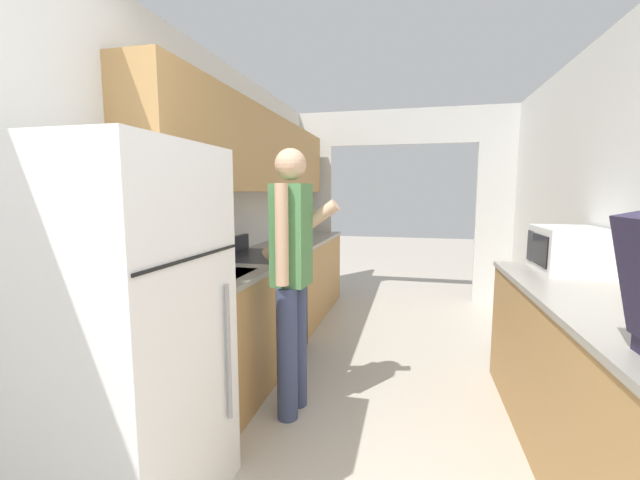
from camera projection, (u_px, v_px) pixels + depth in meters
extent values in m
cube|color=silver|center=(178.00, 218.00, 2.72)|extent=(0.06, 7.01, 2.50)
cube|color=#B2844C|center=(260.00, 153.00, 3.64)|extent=(0.32, 3.44, 0.71)
cube|color=silver|center=(309.00, 221.00, 5.54)|extent=(0.65, 0.06, 2.05)
cube|color=silver|center=(502.00, 224.00, 4.96)|extent=(0.65, 0.06, 2.05)
cube|color=silver|center=(403.00, 127.00, 5.10)|extent=(3.19, 0.06, 0.45)
cube|color=#B2844C|center=(211.00, 346.00, 2.55)|extent=(0.60, 0.92, 0.86)
cube|color=gray|center=(208.00, 279.00, 2.49)|extent=(0.62, 0.93, 0.03)
cube|color=#B2844C|center=(301.00, 278.00, 4.58)|extent=(0.60, 1.76, 0.86)
cube|color=gray|center=(301.00, 240.00, 4.53)|extent=(0.62, 1.77, 0.03)
cube|color=#9EA3A8|center=(216.00, 273.00, 2.58)|extent=(0.42, 0.44, 0.00)
cube|color=#B2844C|center=(607.00, 401.00, 1.87)|extent=(0.60, 2.36, 0.86)
cube|color=gray|center=(616.00, 310.00, 1.82)|extent=(0.62, 2.39, 0.03)
cube|color=white|center=(121.00, 337.00, 1.67)|extent=(0.72, 0.74, 1.62)
cube|color=black|center=(194.00, 257.00, 1.54)|extent=(0.01, 0.71, 0.01)
cylinder|color=#99999E|center=(229.00, 352.00, 1.83)|extent=(0.02, 0.02, 0.65)
cube|color=black|center=(261.00, 307.00, 3.36)|extent=(0.62, 0.77, 0.89)
cube|color=black|center=(296.00, 309.00, 3.29)|extent=(0.01, 0.52, 0.27)
cylinder|color=#B7B7BC|center=(298.00, 283.00, 3.26)|extent=(0.02, 0.61, 0.02)
cube|color=black|center=(228.00, 246.00, 3.36)|extent=(0.04, 0.77, 0.14)
cylinder|color=#232328|center=(267.00, 260.00, 3.11)|extent=(0.16, 0.16, 0.01)
cylinder|color=#232328|center=(281.00, 253.00, 3.44)|extent=(0.16, 0.16, 0.01)
cylinder|color=#232328|center=(238.00, 258.00, 3.17)|extent=(0.16, 0.16, 0.01)
cylinder|color=#232328|center=(254.00, 252.00, 3.50)|extent=(0.16, 0.16, 0.01)
cylinder|color=#384266|center=(287.00, 354.00, 2.44)|extent=(0.14, 0.14, 0.84)
cylinder|color=#384266|center=(297.00, 344.00, 2.60)|extent=(0.14, 0.14, 0.84)
cube|color=#4C844C|center=(291.00, 235.00, 2.43)|extent=(0.23, 0.23, 0.63)
cylinder|color=#DBAD89|center=(282.00, 235.00, 2.29)|extent=(0.09, 0.09, 0.60)
cylinder|color=#DBAD89|center=(300.00, 230.00, 2.57)|extent=(0.54, 0.12, 0.41)
sphere|color=#DBAD89|center=(291.00, 164.00, 2.38)|extent=(0.19, 0.19, 0.19)
cube|color=white|center=(570.00, 250.00, 2.60)|extent=(0.38, 0.52, 0.30)
cube|color=black|center=(540.00, 250.00, 2.60)|extent=(0.01, 0.31, 0.20)
cube|color=#38383D|center=(530.00, 245.00, 2.82)|extent=(0.01, 0.10, 0.22)
cube|color=#B7B7BC|center=(286.00, 245.00, 3.93)|extent=(0.16, 0.20, 0.00)
cube|color=black|center=(280.00, 247.00, 3.77)|extent=(0.09, 0.10, 0.02)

